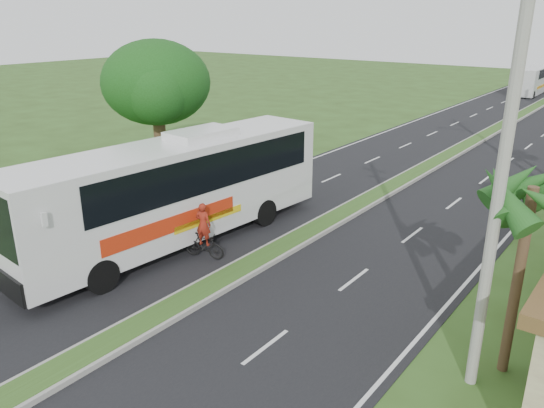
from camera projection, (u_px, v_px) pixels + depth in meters
The scene contains 10 objects.
ground at pixel (178, 308), 16.73m from camera, with size 180.00×180.00×0.00m, color #31491B.
road_asphalt at pixel (425, 169), 31.70m from camera, with size 14.00×160.00×0.02m, color black.
median_strip at pixel (425, 168), 31.67m from camera, with size 1.20×160.00×0.18m.
lane_edge_left at pixel (329, 153), 35.53m from camera, with size 0.12×160.00×0.01m, color silver.
palm_verge_a at pixel (532, 198), 12.24m from camera, with size 2.40×2.40×5.45m.
shade_tree at pixel (155, 85), 29.46m from camera, with size 6.30×6.00×7.54m.
utility_pole_a at pixel (503, 164), 11.46m from camera, with size 1.60×0.28×11.00m.
coach_bus_main at pixel (178, 185), 20.77m from camera, with size 3.86×13.87×4.43m.
coach_bus_far at pixel (534, 78), 61.87m from camera, with size 2.40×10.44×3.04m.
motorcyclist at pixel (204, 238), 19.89m from camera, with size 1.70×0.88×2.22m.
Camera 1 is at (11.24, -9.85, 8.72)m, focal length 35.00 mm.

